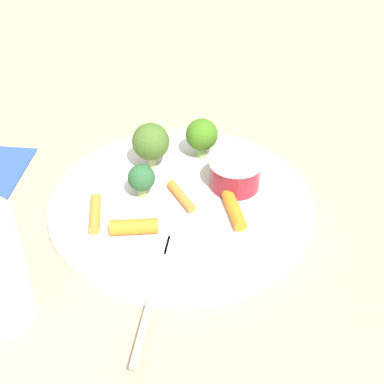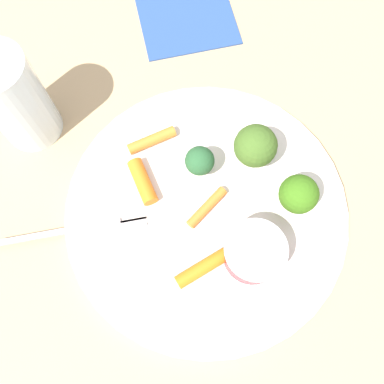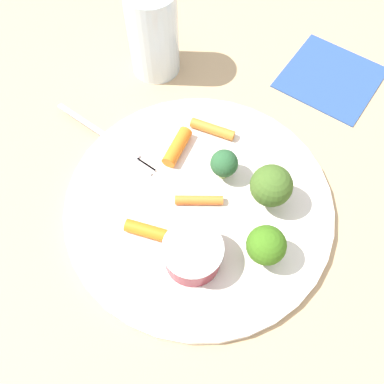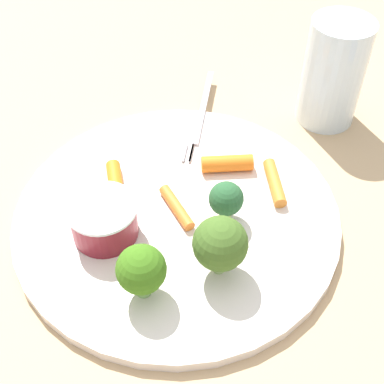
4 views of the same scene
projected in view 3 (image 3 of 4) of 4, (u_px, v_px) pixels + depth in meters
name	position (u px, v px, depth m)	size (l,w,h in m)	color
ground_plane	(199.00, 207.00, 0.49)	(2.40, 2.40, 0.00)	tan
plate	(199.00, 204.00, 0.49)	(0.31, 0.31, 0.01)	silver
sauce_cup	(193.00, 254.00, 0.43)	(0.06, 0.06, 0.04)	maroon
broccoli_floret_0	(227.00, 166.00, 0.48)	(0.03, 0.03, 0.04)	#9AB564
broccoli_floret_1	(271.00, 186.00, 0.45)	(0.05, 0.05, 0.06)	#93B061
broccoli_floret_2	(266.00, 246.00, 0.42)	(0.04, 0.04, 0.05)	#7EAB5A
carrot_stick_0	(177.00, 147.00, 0.51)	(0.02, 0.02, 0.05)	orange
carrot_stick_1	(151.00, 232.00, 0.46)	(0.01, 0.01, 0.06)	orange
carrot_stick_2	(199.00, 200.00, 0.48)	(0.01, 0.01, 0.06)	orange
carrot_stick_3	(212.00, 129.00, 0.52)	(0.01, 0.01, 0.06)	orange
fork	(106.00, 139.00, 0.52)	(0.17, 0.01, 0.00)	#B4AFB8
drinking_glass	(153.00, 33.00, 0.55)	(0.07, 0.07, 0.12)	silver
napkin	(331.00, 77.00, 0.59)	(0.13, 0.13, 0.00)	#2A4988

